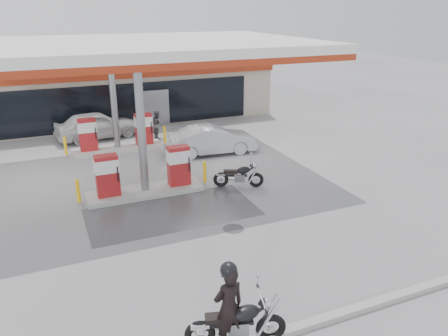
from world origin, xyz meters
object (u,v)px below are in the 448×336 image
(attendant, at_px, (157,124))
(hatchback_silver, at_px, (212,140))
(biker_main, at_px, (229,307))
(main_motorcycle, at_px, (238,324))
(sedan_white, at_px, (97,125))
(pump_island_far, at_px, (117,137))
(parked_motorcycle, at_px, (239,176))
(pump_island_near, at_px, (144,177))

(attendant, bearing_deg, hatchback_silver, -162.36)
(hatchback_silver, bearing_deg, biker_main, 165.44)
(main_motorcycle, height_order, sedan_white, sedan_white)
(sedan_white, bearing_deg, main_motorcycle, 171.75)
(main_motorcycle, bearing_deg, pump_island_far, 105.22)
(biker_main, xyz_separation_m, hatchback_silver, (4.53, 12.36, -0.26))
(main_motorcycle, bearing_deg, hatchback_silver, 86.21)
(parked_motorcycle, bearing_deg, main_motorcycle, -90.78)
(pump_island_near, distance_m, sedan_white, 8.60)
(pump_island_near, relative_size, parked_motorcycle, 2.66)
(pump_island_near, xyz_separation_m, attendant, (2.47, 7.32, 0.08))
(main_motorcycle, distance_m, parked_motorcycle, 8.83)
(attendant, bearing_deg, pump_island_far, 109.94)
(pump_island_near, bearing_deg, pump_island_far, 90.00)
(biker_main, height_order, hatchback_silver, biker_main)
(main_motorcycle, distance_m, biker_main, 0.50)
(pump_island_far, height_order, sedan_white, pump_island_far)
(parked_motorcycle, bearing_deg, hatchback_silver, 107.00)
(main_motorcycle, xyz_separation_m, biker_main, (-0.19, 0.05, 0.46))
(pump_island_near, height_order, sedan_white, pump_island_near)
(attendant, bearing_deg, biker_main, 162.16)
(pump_island_far, relative_size, hatchback_silver, 1.19)
(sedan_white, xyz_separation_m, hatchback_silver, (4.91, -4.98, -0.06))
(main_motorcycle, distance_m, attendant, 16.33)
(pump_island_near, height_order, pump_island_far, same)
(biker_main, bearing_deg, main_motorcycle, 159.43)
(main_motorcycle, xyz_separation_m, parked_motorcycle, (3.76, 7.99, -0.04))
(biker_main, xyz_separation_m, parked_motorcycle, (3.95, 7.94, -0.50))
(pump_island_far, relative_size, biker_main, 2.64)
(pump_island_far, height_order, attendant, pump_island_far)
(pump_island_near, xyz_separation_m, parked_motorcycle, (3.70, -0.82, -0.24))
(biker_main, relative_size, parked_motorcycle, 1.01)
(sedan_white, bearing_deg, pump_island_far, -176.28)
(pump_island_near, height_order, biker_main, biker_main)
(biker_main, height_order, parked_motorcycle, biker_main)
(attendant, relative_size, hatchback_silver, 0.37)
(sedan_white, bearing_deg, biker_main, 171.11)
(biker_main, relative_size, sedan_white, 0.43)
(pump_island_far, height_order, main_motorcycle, pump_island_far)
(hatchback_silver, bearing_deg, pump_island_far, 66.23)
(biker_main, bearing_deg, hatchback_silver, -116.45)
(parked_motorcycle, xyz_separation_m, attendant, (-1.23, 8.14, 0.32))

